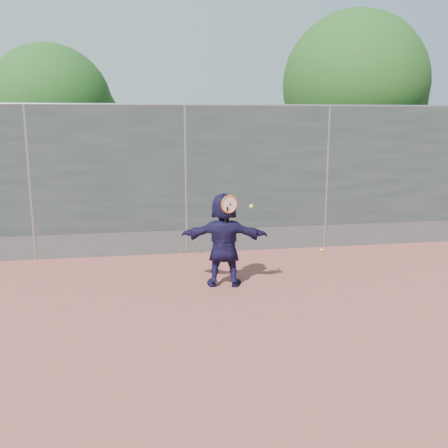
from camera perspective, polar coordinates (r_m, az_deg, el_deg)
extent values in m
plane|color=#9E4C42|center=(7.11, -1.39, -10.50)|extent=(80.00, 80.00, 0.00)
imported|color=#191439|center=(8.19, 0.00, -1.78)|extent=(1.51, 0.73, 1.56)
sphere|color=#D4E432|center=(10.67, 11.12, -2.95)|extent=(0.07, 0.07, 0.07)
cube|color=#38423D|center=(10.11, -4.40, 6.32)|extent=(20.00, 0.04, 2.50)
cube|color=slate|center=(10.35, -4.27, -1.97)|extent=(20.00, 0.03, 0.50)
cylinder|color=gray|center=(10.07, -4.51, 13.42)|extent=(20.00, 0.05, 0.05)
cylinder|color=gray|center=(10.29, -21.29, 4.26)|extent=(0.06, 0.06, 3.00)
cylinder|color=gray|center=(10.13, -4.38, 4.91)|extent=(0.06, 0.06, 3.00)
cylinder|color=gray|center=(10.84, 11.68, 5.15)|extent=(0.06, 0.06, 3.00)
torus|color=#E05815|center=(7.88, 0.61, 2.28)|extent=(0.28, 0.12, 0.29)
cylinder|color=beige|center=(7.88, 0.61, 2.28)|extent=(0.24, 0.09, 0.25)
cylinder|color=black|center=(7.93, 0.22, 0.87)|extent=(0.07, 0.13, 0.33)
sphere|color=#D4E432|center=(7.98, 3.13, 2.05)|extent=(0.07, 0.07, 0.07)
cylinder|color=#382314|center=(13.45, 14.20, 5.40)|extent=(0.28, 0.28, 2.60)
sphere|color=#23561C|center=(13.41, 14.70, 15.16)|extent=(3.60, 3.60, 3.60)
sphere|color=#23561C|center=(13.88, 17.05, 13.41)|extent=(2.52, 2.52, 2.52)
cylinder|color=#382314|center=(13.27, -18.69, 4.19)|extent=(0.28, 0.28, 2.20)
sphere|color=#23561C|center=(13.18, -19.25, 12.51)|extent=(3.00, 3.00, 3.00)
sphere|color=#23561C|center=(13.30, -16.42, 11.37)|extent=(2.10, 2.10, 2.10)
cone|color=#387226|center=(10.29, -2.81, -2.72)|extent=(0.03, 0.03, 0.26)
cone|color=#387226|center=(10.35, -1.17, -2.52)|extent=(0.03, 0.03, 0.30)
cone|color=#387226|center=(10.24, -4.74, -2.94)|extent=(0.03, 0.03, 0.22)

